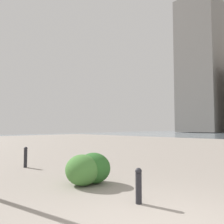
{
  "coord_description": "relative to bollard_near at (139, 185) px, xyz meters",
  "views": [
    {
      "loc": [
        -1.7,
        2.81,
        1.47
      ],
      "look_at": [
        6.63,
        -5.83,
        2.24
      ],
      "focal_mm": 36.79,
      "sensor_mm": 36.0,
      "label": 1
    }
  ],
  "objects": [
    {
      "name": "shrub_low",
      "position": [
        1.83,
        -0.46,
        0.04
      ],
      "size": [
        0.93,
        0.83,
        0.79
      ],
      "color": "#2D6628",
      "rests_on": "ground"
    },
    {
      "name": "shrub_round",
      "position": [
        1.86,
        -0.1,
        0.03
      ],
      "size": [
        0.91,
        0.82,
        0.77
      ],
      "color": "#477F38",
      "rests_on": "ground"
    },
    {
      "name": "building_annex",
      "position": [
        24.44,
        -63.1,
        18.88
      ],
      "size": [
        11.08,
        13.68,
        38.47
      ],
      "color": "gray",
      "rests_on": "ground"
    },
    {
      "name": "bollard_mid",
      "position": [
        5.36,
        -0.28,
        0.03
      ],
      "size": [
        0.13,
        0.13,
        0.74
      ],
      "color": "#232328",
      "rests_on": "ground"
    },
    {
      "name": "bollard_near",
      "position": [
        0.0,
        0.0,
        0.0
      ],
      "size": [
        0.13,
        0.13,
        0.68
      ],
      "color": "#232328",
      "rests_on": "ground"
    }
  ]
}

